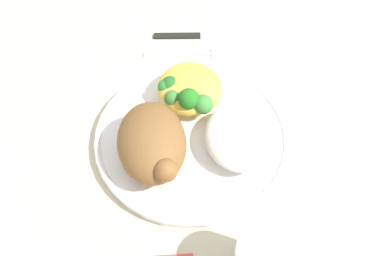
% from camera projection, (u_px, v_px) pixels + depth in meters
% --- Properties ---
extents(ground_plane, '(2.00, 2.00, 0.00)m').
position_uv_depth(ground_plane, '(192.00, 139.00, 0.57)').
color(ground_plane, beige).
extents(plate, '(0.27, 0.27, 0.02)m').
position_uv_depth(plate, '(192.00, 136.00, 0.56)').
color(plate, white).
rests_on(plate, ground_plane).
extents(roasted_chicken, '(0.12, 0.09, 0.07)m').
position_uv_depth(roasted_chicken, '(152.00, 143.00, 0.50)').
color(roasted_chicken, brown).
rests_on(roasted_chicken, plate).
extents(rice_pile, '(0.11, 0.09, 0.04)m').
position_uv_depth(rice_pile, '(238.00, 137.00, 0.53)').
color(rice_pile, silver).
rests_on(rice_pile, plate).
extents(mac_cheese_with_broccoli, '(0.10, 0.09, 0.05)m').
position_uv_depth(mac_cheese_with_broccoli, '(188.00, 90.00, 0.57)').
color(mac_cheese_with_broccoli, yellow).
rests_on(mac_cheese_with_broccoli, plate).
extents(fork, '(0.03, 0.14, 0.01)m').
position_uv_depth(fork, '(195.00, 53.00, 0.67)').
color(fork, silver).
rests_on(fork, ground_plane).
extents(knife, '(0.04, 0.19, 0.01)m').
position_uv_depth(knife, '(200.00, 35.00, 0.69)').
color(knife, black).
rests_on(knife, ground_plane).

